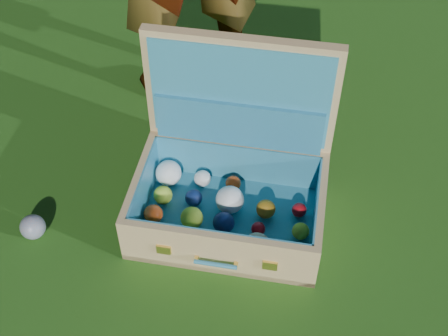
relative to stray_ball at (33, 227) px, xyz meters
The scene contains 3 objects.
ground 0.40m from the stray_ball, 14.53° to the right, with size 60.00×60.00×0.00m, color #215114.
stray_ball is the anchor object (origin of this frame).
suitcase 0.58m from the stray_ball, ahead, with size 0.63×0.54×0.51m.
Camera 1 is at (-0.03, -1.05, 1.43)m, focal length 50.00 mm.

